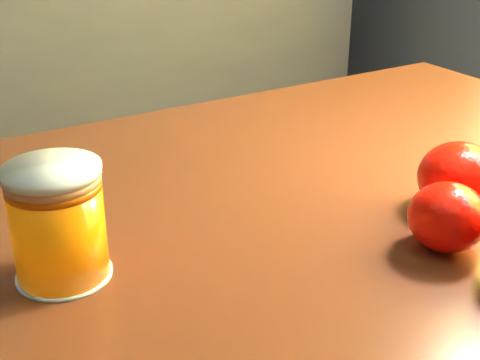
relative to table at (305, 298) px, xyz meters
name	(u,v)px	position (x,y,z in m)	size (l,w,h in m)	color
table	(305,298)	(0.00, 0.00, 0.00)	(0.98, 0.73, 0.70)	brown
juice_glass	(58,224)	(-0.22, 0.00, 0.13)	(0.07, 0.07, 0.09)	orange
orange_front	(448,217)	(0.07, -0.10, 0.12)	(0.06, 0.06, 0.06)	#FF1405
orange_back	(459,178)	(0.12, -0.05, 0.12)	(0.07, 0.07, 0.06)	#FF1405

